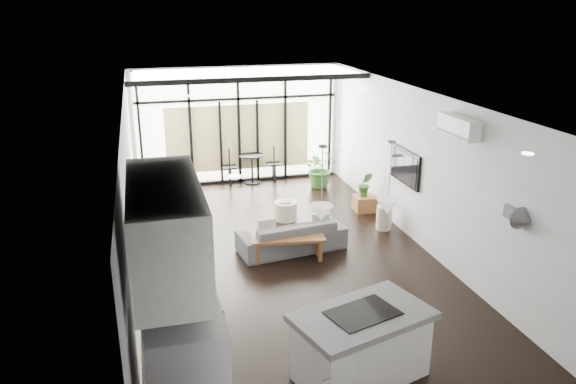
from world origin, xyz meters
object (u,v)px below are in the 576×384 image
sofa (291,230)px  console_bench (288,249)px  island (361,345)px  tv (405,167)px  milk_can (384,215)px  pouf (286,211)px

sofa → console_bench: sofa is taller
island → tv: bearing=41.8°
island → milk_can: bearing=45.9°
island → console_bench: size_ratio=1.24×
island → sofa: bearing=70.9°
island → console_bench: bearing=73.6°
island → pouf: island is taller
console_bench → tv: (2.45, 0.68, 1.10)m
sofa → island: bearing=79.6°
island → milk_can: 4.67m
tv → console_bench: bearing=-164.5°
island → pouf: bearing=68.7°
sofa → milk_can: (2.00, 0.45, -0.08)m
console_bench → sofa: bearing=75.1°
console_bench → milk_can: 2.33m
island → sofa: size_ratio=0.83×
sofa → tv: bearing=178.9°
console_bench → pouf: bearing=84.4°
milk_can → tv: (0.29, -0.18, 1.01)m
console_bench → pouf: (0.44, 1.85, -0.02)m
console_bench → island: bearing=-82.1°
sofa → tv: 2.48m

